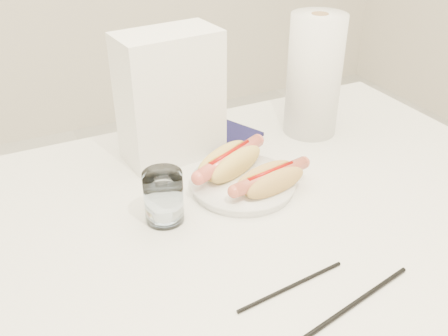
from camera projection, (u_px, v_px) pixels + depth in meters
name	position (u px, v px, depth m)	size (l,w,h in m)	color
table	(240.00, 234.00, 0.95)	(1.20, 0.80, 0.75)	white
plate	(243.00, 185.00, 0.97)	(0.19, 0.19, 0.02)	white
hotdog_left	(230.00, 162.00, 0.98)	(0.18, 0.13, 0.05)	#EAC35D
hotdog_right	(270.00, 180.00, 0.93)	(0.17, 0.09, 0.05)	tan
water_glass	(164.00, 197.00, 0.87)	(0.07, 0.07, 0.09)	white
chopstick_near	(291.00, 286.00, 0.75)	(0.01, 0.01, 0.19)	black
chopstick_far	(355.00, 303.00, 0.72)	(0.01, 0.01, 0.23)	black
napkin_box	(170.00, 97.00, 1.02)	(0.20, 0.11, 0.27)	white
navy_napkin	(215.00, 136.00, 1.15)	(0.16, 0.16, 0.01)	#14123A
paper_towel_roll	(314.00, 76.00, 1.12)	(0.12, 0.12, 0.27)	white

